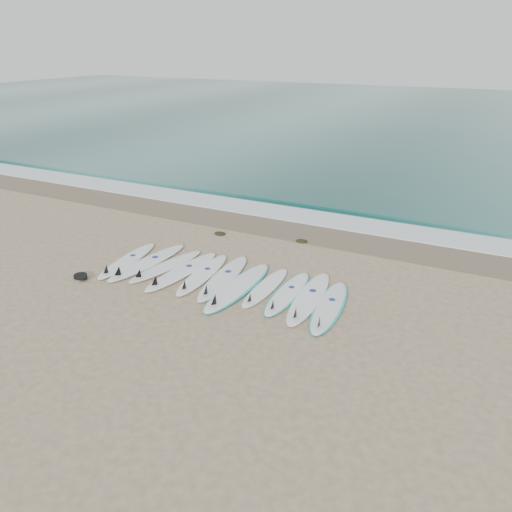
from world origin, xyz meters
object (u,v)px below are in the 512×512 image
at_px(surfboard_5, 222,278).
at_px(leash_coil, 81,276).
at_px(surfboard_10, 329,307).
at_px(surfboard_0, 126,261).

bearing_deg(surfboard_5, leash_coil, -162.13).
xyz_separation_m(surfboard_10, leash_coil, (-6.01, -1.30, 0.00)).
height_order(surfboard_5, leash_coil, surfboard_5).
relative_size(surfboard_5, surfboard_10, 1.07).
height_order(surfboard_10, leash_coil, surfboard_10).
xyz_separation_m(surfboard_5, leash_coil, (-3.20, -1.47, -0.01)).
bearing_deg(surfboard_5, surfboard_10, -10.18).
bearing_deg(surfboard_5, surfboard_0, 177.87).
bearing_deg(surfboard_10, surfboard_0, 174.62).
bearing_deg(leash_coil, surfboard_5, 24.65).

